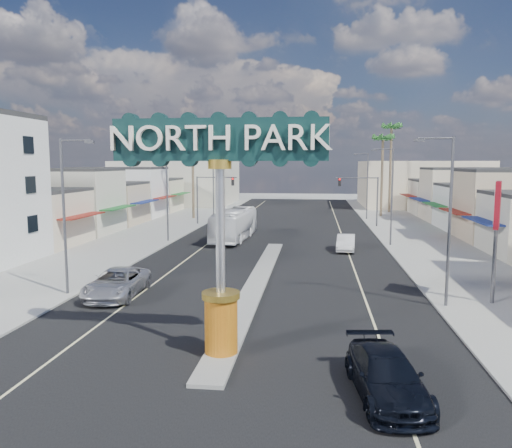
% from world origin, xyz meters
% --- Properties ---
extents(ground, '(160.00, 160.00, 0.00)m').
position_xyz_m(ground, '(0.00, 30.00, 0.00)').
color(ground, gray).
rests_on(ground, ground).
extents(road, '(20.00, 120.00, 0.01)m').
position_xyz_m(road, '(0.00, 30.00, 0.01)').
color(road, black).
rests_on(road, ground).
extents(median_island, '(1.30, 30.00, 0.16)m').
position_xyz_m(median_island, '(0.00, 14.00, 0.08)').
color(median_island, gray).
rests_on(median_island, ground).
extents(sidewalk_left, '(8.00, 120.00, 0.12)m').
position_xyz_m(sidewalk_left, '(-14.00, 30.00, 0.06)').
color(sidewalk_left, gray).
rests_on(sidewalk_left, ground).
extents(sidewalk_right, '(8.00, 120.00, 0.12)m').
position_xyz_m(sidewalk_right, '(14.00, 30.00, 0.06)').
color(sidewalk_right, gray).
rests_on(sidewalk_right, ground).
extents(storefront_row_left, '(12.00, 42.00, 6.00)m').
position_xyz_m(storefront_row_left, '(-24.00, 43.00, 3.00)').
color(storefront_row_left, beige).
rests_on(storefront_row_left, ground).
extents(storefront_row_right, '(12.00, 42.00, 6.00)m').
position_xyz_m(storefront_row_right, '(24.00, 43.00, 3.00)').
color(storefront_row_right, '#B7B29E').
rests_on(storefront_row_right, ground).
extents(backdrop_far_left, '(20.00, 20.00, 8.00)m').
position_xyz_m(backdrop_far_left, '(-22.00, 75.00, 4.00)').
color(backdrop_far_left, '#B7B29E').
rests_on(backdrop_far_left, ground).
extents(backdrop_far_right, '(20.00, 20.00, 8.00)m').
position_xyz_m(backdrop_far_right, '(22.00, 75.00, 4.00)').
color(backdrop_far_right, beige).
rests_on(backdrop_far_right, ground).
extents(gateway_sign, '(8.20, 1.50, 9.15)m').
position_xyz_m(gateway_sign, '(0.00, 1.98, 5.93)').
color(gateway_sign, '#B5540D').
rests_on(gateway_sign, median_island).
extents(traffic_signal_left, '(5.09, 0.45, 6.00)m').
position_xyz_m(traffic_signal_left, '(-9.18, 43.99, 4.27)').
color(traffic_signal_left, '#47474C').
rests_on(traffic_signal_left, ground).
extents(traffic_signal_right, '(5.09, 0.45, 6.00)m').
position_xyz_m(traffic_signal_right, '(9.18, 43.99, 4.27)').
color(traffic_signal_right, '#47474C').
rests_on(traffic_signal_right, ground).
extents(streetlight_l_near, '(2.03, 0.22, 9.00)m').
position_xyz_m(streetlight_l_near, '(-10.43, 10.00, 5.07)').
color(streetlight_l_near, '#47474C').
rests_on(streetlight_l_near, ground).
extents(streetlight_l_mid, '(2.03, 0.22, 9.00)m').
position_xyz_m(streetlight_l_mid, '(-10.43, 30.00, 5.07)').
color(streetlight_l_mid, '#47474C').
rests_on(streetlight_l_mid, ground).
extents(streetlight_l_far, '(2.03, 0.22, 9.00)m').
position_xyz_m(streetlight_l_far, '(-10.43, 52.00, 5.07)').
color(streetlight_l_far, '#47474C').
rests_on(streetlight_l_far, ground).
extents(streetlight_r_near, '(2.03, 0.22, 9.00)m').
position_xyz_m(streetlight_r_near, '(10.43, 10.00, 5.07)').
color(streetlight_r_near, '#47474C').
rests_on(streetlight_r_near, ground).
extents(streetlight_r_mid, '(2.03, 0.22, 9.00)m').
position_xyz_m(streetlight_r_mid, '(10.43, 30.00, 5.07)').
color(streetlight_r_mid, '#47474C').
rests_on(streetlight_r_mid, ground).
extents(streetlight_r_far, '(2.03, 0.22, 9.00)m').
position_xyz_m(streetlight_r_far, '(10.43, 52.00, 5.07)').
color(streetlight_r_far, '#47474C').
rests_on(streetlight_r_far, ground).
extents(palm_left_far, '(2.60, 2.60, 13.10)m').
position_xyz_m(palm_left_far, '(-13.00, 50.00, 11.50)').
color(palm_left_far, brown).
rests_on(palm_left_far, ground).
extents(palm_right_mid, '(2.60, 2.60, 12.10)m').
position_xyz_m(palm_right_mid, '(13.00, 56.00, 10.60)').
color(palm_right_mid, brown).
rests_on(palm_right_mid, ground).
extents(palm_right_far, '(2.60, 2.60, 14.10)m').
position_xyz_m(palm_right_far, '(15.00, 62.00, 12.39)').
color(palm_right_far, brown).
rests_on(palm_right_far, ground).
extents(suv_left, '(2.79, 5.77, 1.58)m').
position_xyz_m(suv_left, '(-7.62, 10.08, 0.79)').
color(suv_left, '#BCBCC1').
rests_on(suv_left, ground).
extents(suv_right, '(2.70, 5.31, 1.47)m').
position_xyz_m(suv_right, '(6.02, -0.83, 0.74)').
color(suv_right, black).
rests_on(suv_right, ground).
extents(car_parked_right, '(1.89, 4.46, 1.43)m').
position_xyz_m(car_parked_right, '(6.34, 26.92, 0.72)').
color(car_parked_right, silver).
rests_on(car_parked_right, ground).
extents(city_bus, '(3.20, 11.21, 3.09)m').
position_xyz_m(city_bus, '(-4.40, 32.18, 1.54)').
color(city_bus, white).
rests_on(city_bus, ground).
extents(bank_pylon_sign, '(0.96, 2.01, 6.56)m').
position_xyz_m(bank_pylon_sign, '(13.20, 10.81, 5.08)').
color(bank_pylon_sign, '#47474C').
rests_on(bank_pylon_sign, sidewalk_right).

